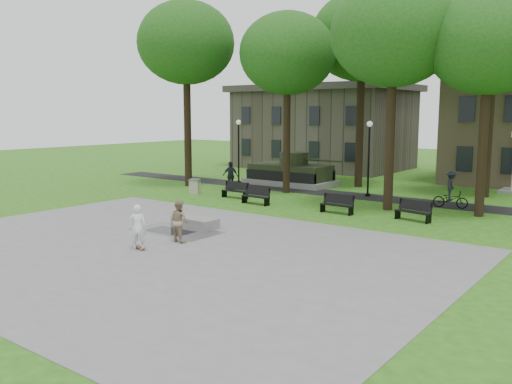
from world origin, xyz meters
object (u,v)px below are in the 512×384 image
friend_watching (179,221)px  park_bench_0 (236,190)px  skateboarder (138,227)px  cyclist (451,193)px  concrete_block (195,222)px  trash_bin (195,186)px

friend_watching → park_bench_0: bearing=-55.3°
skateboarder → cyclist: 17.94m
concrete_block → cyclist: bearing=58.1°
skateboarder → park_bench_0: (-5.15, 12.24, -0.38)m
concrete_block → skateboarder: bearing=-75.7°
friend_watching → park_bench_0: size_ratio=0.95×
friend_watching → trash_bin: bearing=-42.4°
concrete_block → friend_watching: bearing=-59.4°
concrete_block → skateboarder: (1.10, -4.31, 0.66)m
concrete_block → park_bench_0: 8.91m
concrete_block → trash_bin: trash_bin is taller
skateboarder → trash_bin: skateboarder is taller
skateboarder → concrete_block: bearing=-112.0°
cyclist → park_bench_0: (-11.75, -4.44, -0.33)m
concrete_block → cyclist: 14.58m
friend_watching → cyclist: size_ratio=0.83×
friend_watching → park_bench_0: friend_watching is taller
cyclist → trash_bin: 15.74m
skateboarder → friend_watching: (0.35, 1.87, -0.02)m
skateboarder → trash_bin: bearing=-91.3°
cyclist → skateboarder: bearing=148.4°
friend_watching → trash_bin: 13.45m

